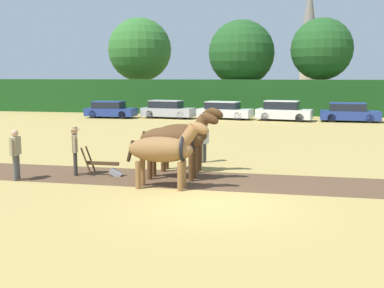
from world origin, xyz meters
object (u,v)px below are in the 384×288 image
draft_horse_lead_left (164,150)px  farmer_onlooker_left (16,151)px  tree_center_left (322,49)px  farmer_at_plow (75,147)px  church_spire (309,36)px  parked_car_center_right (349,113)px  parked_car_far_left (110,110)px  parked_car_left (167,110)px  tree_left (241,53)px  draft_horse_trail_left (185,135)px  plow (106,167)px  farmer_beside_team (203,140)px  draft_horse_lead_right (175,140)px  parked_car_center (283,111)px  parked_car_center_left (224,111)px  tree_far_left (140,50)px

draft_horse_lead_left → farmer_onlooker_left: draft_horse_lead_left is taller
tree_center_left → farmer_at_plow: tree_center_left is taller
church_spire → parked_car_center_right: size_ratio=4.39×
church_spire → parked_car_far_left: (-17.47, -48.99, -9.68)m
parked_car_left → tree_left: bearing=65.4°
farmer_at_plow → parked_car_far_left: (-7.59, 22.66, -0.36)m
draft_horse_trail_left → parked_car_left: (-6.42, 21.77, -0.65)m
tree_left → plow: bearing=-92.6°
farmer_at_plow → parked_car_far_left: 23.90m
tree_center_left → farmer_at_plow: 33.04m
tree_left → tree_center_left: 7.57m
farmer_at_plow → parked_car_far_left: farmer_at_plow is taller
draft_horse_lead_left → draft_horse_trail_left: 2.85m
farmer_beside_team → parked_car_left: farmer_beside_team is taller
draft_horse_lead_right → parked_car_center: draft_horse_lead_right is taller
parked_car_center_left → church_spire: bearing=91.1°
farmer_at_plow → parked_car_left: farmer_at_plow is taller
parked_car_center_left → parked_car_center_right: 9.84m
tree_left → plow: 32.11m
farmer_beside_team → parked_car_far_left: size_ratio=0.38×
parked_car_center → plow: bearing=-95.1°
parked_car_far_left → parked_car_left: 4.89m
draft_horse_trail_left → parked_car_center_left: 22.07m
draft_horse_trail_left → parked_car_center_right: bearing=69.3°
farmer_beside_team → parked_car_center_right: bearing=106.1°
farmer_beside_team → parked_car_center_right: 21.19m
church_spire → parked_car_far_left: 52.90m
tree_center_left → parked_car_center: size_ratio=1.95×
tree_left → farmer_onlooker_left: (-4.12, -32.94, -4.69)m
plow → draft_horse_trail_left: bearing=29.0°
draft_horse_lead_right → parked_car_left: draft_horse_lead_right is taller
farmer_beside_team → tree_far_left: bearing=150.4°
farmer_onlooker_left → tree_left: bearing=73.4°
tree_left → parked_car_far_left: size_ratio=2.12×
draft_horse_trail_left → parked_car_center_left: (-1.64, 21.99, -0.67)m
parked_car_center_left → parked_car_center_right: bearing=8.2°
tree_far_left → parked_car_center_right: (20.26, -10.27, -5.53)m
tree_far_left → tree_left: (10.90, -1.69, -0.53)m
tree_left → draft_horse_lead_right: size_ratio=3.08×
church_spire → draft_horse_trail_left: (-6.19, -70.12, -8.99)m
plow → draft_horse_lead_right: bearing=0.0°
tree_far_left → draft_horse_trail_left: bearing=-69.3°
farmer_onlooker_left → parked_car_far_left: (-5.99, 23.87, -0.34)m
parked_car_center_left → parked_car_center: (4.81, -0.49, 0.06)m
draft_horse_trail_left → farmer_onlooker_left: draft_horse_trail_left is taller
church_spire → farmer_at_plow: 72.92m
church_spire → parked_car_center_right: (2.00, -48.50, -9.66)m
farmer_at_plow → farmer_onlooker_left: (-1.60, -1.21, -0.02)m
tree_far_left → parked_car_center_right: 23.37m
tree_center_left → parked_car_left: tree_center_left is taller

